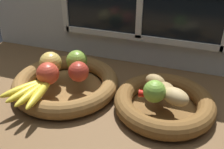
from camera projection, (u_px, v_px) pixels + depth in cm
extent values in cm
cube|color=brown|center=(116.00, 104.00, 87.78)|extent=(140.00, 90.00, 3.00)
cube|color=white|center=(138.00, 38.00, 103.33)|extent=(64.00, 1.20, 2.40)
cylinder|color=brown|center=(66.00, 89.00, 92.09)|extent=(25.72, 25.72, 1.00)
torus|color=brown|center=(66.00, 83.00, 90.89)|extent=(37.12, 37.12, 5.75)
cylinder|color=brown|center=(163.00, 109.00, 82.16)|extent=(21.17, 21.17, 1.00)
torus|color=brown|center=(164.00, 103.00, 80.95)|extent=(31.58, 31.58, 5.75)
sphere|color=#DBB756|center=(51.00, 63.00, 89.67)|extent=(7.74, 7.74, 7.74)
sphere|color=#7AA338|center=(77.00, 61.00, 91.33)|extent=(7.52, 7.52, 7.52)
sphere|color=#CC422D|center=(48.00, 74.00, 83.53)|extent=(7.42, 7.42, 7.42)
sphere|color=#B73828|center=(79.00, 72.00, 85.13)|extent=(6.91, 6.91, 6.91)
ellipsoid|color=yellow|center=(27.00, 87.00, 80.97)|extent=(11.17, 15.97, 2.61)
ellipsoid|color=yellow|center=(30.00, 90.00, 79.81)|extent=(7.95, 17.06, 2.61)
ellipsoid|color=yellow|center=(35.00, 91.00, 78.94)|extent=(4.33, 17.31, 2.61)
ellipsoid|color=yellow|center=(40.00, 93.00, 78.41)|extent=(4.68, 17.32, 2.61)
sphere|color=brown|center=(52.00, 78.00, 85.63)|extent=(2.34, 2.34, 2.34)
ellipsoid|color=tan|center=(175.00, 97.00, 74.55)|extent=(9.90, 8.44, 4.95)
ellipsoid|color=#A38451|center=(155.00, 82.00, 81.78)|extent=(8.12, 6.84, 4.72)
ellipsoid|color=#A38451|center=(166.00, 90.00, 78.49)|extent=(8.52, 8.74, 4.00)
sphere|color=#7AAD3D|center=(154.00, 91.00, 75.27)|extent=(6.73, 6.73, 6.73)
cone|color=red|center=(156.00, 95.00, 77.36)|extent=(10.63, 3.50, 2.33)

